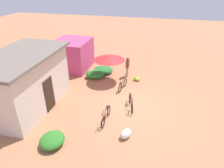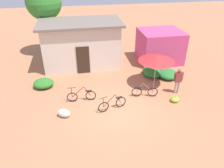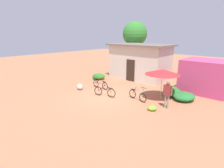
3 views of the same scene
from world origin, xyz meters
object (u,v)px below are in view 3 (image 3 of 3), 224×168
object	(u,v)px
building_low	(140,61)
produce_sack	(80,87)
bicycle_leftmost	(100,84)
tree_behind_building	(135,34)
bicycle_center_loaded	(138,95)
bicycle_near_pile	(105,92)
market_umbrella	(162,72)
shop_pink	(206,76)
banana_pile_on_ground	(152,108)
person_vendor	(168,92)

from	to	relation	value
building_low	produce_sack	world-z (taller)	building_low
bicycle_leftmost	produce_sack	bearing A→B (deg)	-127.58
building_low	tree_behind_building	size ratio (longest dim) A/B	1.05
bicycle_center_loaded	produce_sack	size ratio (longest dim) A/B	2.21
bicycle_near_pile	bicycle_center_loaded	size ratio (longest dim) A/B	1.05
market_umbrella	bicycle_leftmost	xyz separation A→B (m)	(-4.78, -1.04, -1.53)
tree_behind_building	bicycle_center_loaded	xyz separation A→B (m)	(5.93, -7.87, -3.88)
bicycle_near_pile	bicycle_center_loaded	bearing A→B (deg)	23.33
shop_pink	bicycle_center_loaded	distance (m)	5.68
market_umbrella	produce_sack	bearing A→B (deg)	-158.01
building_low	bicycle_leftmost	distance (m)	5.20
banana_pile_on_ground	bicycle_leftmost	bearing A→B (deg)	169.38
tree_behind_building	bicycle_near_pile	bearing A→B (deg)	-66.71
shop_pink	building_low	bearing A→B (deg)	177.15
banana_pile_on_ground	produce_sack	world-z (taller)	produce_sack
building_low	bicycle_near_pile	size ratio (longest dim) A/B	3.65
bicycle_near_pile	produce_sack	xyz separation A→B (m)	(-2.60, -0.17, -0.13)
bicycle_center_loaded	person_vendor	xyz separation A→B (m)	(2.04, 0.04, 0.66)
building_low	person_vendor	size ratio (longest dim) A/B	3.62
building_low	tree_behind_building	world-z (taller)	tree_behind_building
building_low	market_umbrella	size ratio (longest dim) A/B	2.61
banana_pile_on_ground	produce_sack	bearing A→B (deg)	-177.33
building_low	bicycle_center_loaded	bearing A→B (deg)	-57.10
bicycle_leftmost	produce_sack	distance (m)	1.64
bicycle_center_loaded	produce_sack	world-z (taller)	bicycle_center_loaded
shop_pink	market_umbrella	bearing A→B (deg)	-114.74
market_umbrella	tree_behind_building	bearing A→B (deg)	136.38
banana_pile_on_ground	person_vendor	size ratio (longest dim) A/B	0.40
bicycle_leftmost	bicycle_near_pile	distance (m)	1.96
shop_pink	tree_behind_building	xyz separation A→B (m)	(-8.66, 2.97, 3.01)
bicycle_center_loaded	market_umbrella	bearing A→B (deg)	50.14
market_umbrella	produce_sack	xyz separation A→B (m)	(-5.77, -2.33, -1.65)
person_vendor	shop_pink	bearing A→B (deg)	81.98
building_low	produce_sack	distance (m)	6.62
tree_behind_building	bicycle_near_pile	world-z (taller)	tree_behind_building
bicycle_leftmost	person_vendor	size ratio (longest dim) A/B	1.02
bicycle_leftmost	tree_behind_building	bearing A→B (deg)	105.91
tree_behind_building	bicycle_center_loaded	distance (m)	10.59
tree_behind_building	bicycle_leftmost	bearing A→B (deg)	-74.09
banana_pile_on_ground	person_vendor	distance (m)	1.28
bicycle_leftmost	person_vendor	bearing A→B (deg)	-1.63
shop_pink	banana_pile_on_ground	size ratio (longest dim) A/B	4.84
tree_behind_building	market_umbrella	bearing A→B (deg)	-43.62
market_umbrella	banana_pile_on_ground	bearing A→B (deg)	-74.85
bicycle_leftmost	banana_pile_on_ground	xyz separation A→B (m)	(5.33, -1.00, -0.20)
banana_pile_on_ground	market_umbrella	bearing A→B (deg)	105.15
shop_pink	bicycle_leftmost	bearing A→B (deg)	-143.95
bicycle_leftmost	person_vendor	xyz separation A→B (m)	(5.78, -0.16, 0.66)
bicycle_center_loaded	banana_pile_on_ground	distance (m)	1.79
building_low	bicycle_center_loaded	size ratio (longest dim) A/B	3.83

